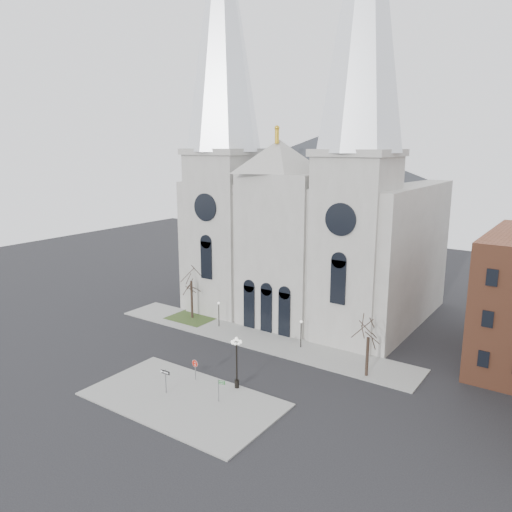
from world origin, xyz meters
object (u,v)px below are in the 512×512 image
Objects in this scene: stop_sign at (195,365)px; street_name_sign at (219,388)px; globe_lamp at (237,356)px; one_way_sign at (166,377)px.

stop_sign is 5.08m from street_name_sign.
globe_lamp is 2.17× the size of one_way_sign.
stop_sign is 3.63m from one_way_sign.
globe_lamp reaches higher than one_way_sign.
street_name_sign is at bearing 13.27° from one_way_sign.
stop_sign is 4.77m from globe_lamp.
street_name_sign is (4.65, -2.02, -0.25)m from stop_sign.
street_name_sign is at bearing -84.27° from globe_lamp.
one_way_sign is (-0.49, -3.59, 0.05)m from stop_sign.
stop_sign is at bearing 138.16° from street_name_sign.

